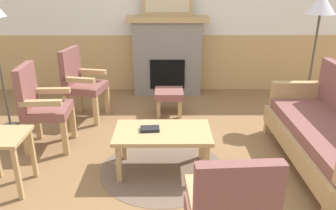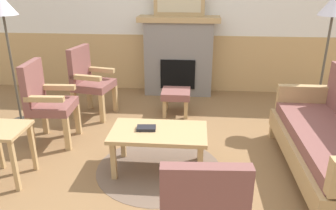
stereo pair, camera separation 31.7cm
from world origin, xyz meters
name	(u,v)px [view 2 (the right image)]	position (x,y,z in m)	size (l,w,h in m)	color
ground_plane	(165,165)	(0.00, 0.00, 0.00)	(14.00, 14.00, 0.00)	olive
wall_back	(180,13)	(0.00, 2.60, 1.31)	(7.20, 0.14, 2.70)	white
fireplace	(179,55)	(0.00, 2.35, 0.65)	(1.30, 0.44, 1.28)	gray
couch	(332,141)	(1.62, -0.07, 0.40)	(0.70, 1.80, 0.98)	tan
coffee_table	(159,135)	(-0.06, -0.07, 0.39)	(0.96, 0.56, 0.44)	tan
round_rug	(159,168)	(-0.06, -0.07, 0.00)	(1.30, 1.30, 0.01)	brown
book_on_table	(146,128)	(-0.18, -0.06, 0.46)	(0.19, 0.12, 0.03)	black
footstool	(176,95)	(0.02, 1.41, 0.28)	(0.40, 0.40, 0.36)	tan
armchair_near_fireplace	(46,99)	(-1.44, 0.44, 0.54)	(0.50, 0.50, 0.98)	tan
armchair_by_window_left	(89,79)	(-1.19, 1.29, 0.54)	(0.56, 0.56, 0.98)	tan
side_table	(3,139)	(-1.51, -0.38, 0.43)	(0.44, 0.44, 0.55)	tan
floor_lamp_by_couch	(333,14)	(1.91, 1.22, 1.45)	(0.36, 0.36, 1.68)	#332D28
floor_lamp_by_chairs	(3,13)	(-2.08, 0.96, 1.45)	(0.36, 0.36, 1.68)	#332D28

